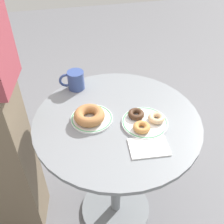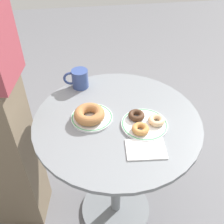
{
  "view_description": "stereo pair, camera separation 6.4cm",
  "coord_description": "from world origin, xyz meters",
  "px_view_note": "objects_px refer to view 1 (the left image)",
  "views": [
    {
      "loc": [
        -0.2,
        -0.81,
        1.5
      ],
      "look_at": [
        -0.02,
        -0.0,
        0.78
      ],
      "focal_mm": 42.56,
      "sensor_mm": 36.0,
      "label": 1
    },
    {
      "loc": [
        -0.14,
        -0.82,
        1.5
      ],
      "look_at": [
        -0.02,
        -0.0,
        0.78
      ],
      "focal_mm": 42.56,
      "sensor_mm": 36.0,
      "label": 2
    }
  ],
  "objects_px": {
    "paper_napkin": "(149,147)",
    "donut_cinnamon": "(89,115)",
    "cafe_table": "(116,157)",
    "plate_left": "(92,118)",
    "donut_old_fashioned": "(142,127)",
    "donut_glazed": "(156,118)",
    "coffee_mug": "(75,80)",
    "donut_chocolate": "(136,114)",
    "plate_right": "(145,123)"
  },
  "relations": [
    {
      "from": "cafe_table",
      "to": "donut_cinnamon",
      "type": "height_order",
      "value": "donut_cinnamon"
    },
    {
      "from": "plate_right",
      "to": "donut_glazed",
      "type": "xyz_separation_m",
      "value": [
        0.05,
        -0.0,
        0.02
      ]
    },
    {
      "from": "donut_glazed",
      "to": "coffee_mug",
      "type": "xyz_separation_m",
      "value": [
        -0.3,
        0.32,
        0.02
      ]
    },
    {
      "from": "cafe_table",
      "to": "donut_old_fashioned",
      "type": "distance_m",
      "value": 0.3
    },
    {
      "from": "donut_old_fashioned",
      "to": "coffee_mug",
      "type": "bearing_deg",
      "value": 122.11
    },
    {
      "from": "cafe_table",
      "to": "donut_old_fashioned",
      "type": "relative_size",
      "value": 10.66
    },
    {
      "from": "donut_chocolate",
      "to": "paper_napkin",
      "type": "distance_m",
      "value": 0.17
    },
    {
      "from": "plate_left",
      "to": "paper_napkin",
      "type": "distance_m",
      "value": 0.27
    },
    {
      "from": "donut_cinnamon",
      "to": "donut_old_fashioned",
      "type": "distance_m",
      "value": 0.22
    },
    {
      "from": "plate_right",
      "to": "donut_old_fashioned",
      "type": "xyz_separation_m",
      "value": [
        -0.03,
        -0.04,
        0.02
      ]
    },
    {
      "from": "paper_napkin",
      "to": "donut_cinnamon",
      "type": "bearing_deg",
      "value": 135.33
    },
    {
      "from": "cafe_table",
      "to": "paper_napkin",
      "type": "bearing_deg",
      "value": -66.08
    },
    {
      "from": "cafe_table",
      "to": "coffee_mug",
      "type": "distance_m",
      "value": 0.42
    },
    {
      "from": "cafe_table",
      "to": "plate_left",
      "type": "relative_size",
      "value": 4.16
    },
    {
      "from": "coffee_mug",
      "to": "paper_napkin",
      "type": "bearing_deg",
      "value": -63.06
    },
    {
      "from": "plate_left",
      "to": "donut_old_fashioned",
      "type": "xyz_separation_m",
      "value": [
        0.18,
        -0.11,
        0.02
      ]
    },
    {
      "from": "plate_left",
      "to": "coffee_mug",
      "type": "bearing_deg",
      "value": 99.22
    },
    {
      "from": "donut_chocolate",
      "to": "coffee_mug",
      "type": "relative_size",
      "value": 0.58
    },
    {
      "from": "cafe_table",
      "to": "plate_right",
      "type": "height_order",
      "value": "plate_right"
    },
    {
      "from": "donut_glazed",
      "to": "donut_chocolate",
      "type": "distance_m",
      "value": 0.09
    },
    {
      "from": "plate_left",
      "to": "donut_glazed",
      "type": "height_order",
      "value": "donut_glazed"
    },
    {
      "from": "paper_napkin",
      "to": "donut_glazed",
      "type": "bearing_deg",
      "value": 60.17
    },
    {
      "from": "donut_cinnamon",
      "to": "coffee_mug",
      "type": "xyz_separation_m",
      "value": [
        -0.03,
        0.25,
        0.01
      ]
    },
    {
      "from": "paper_napkin",
      "to": "plate_right",
      "type": "bearing_deg",
      "value": 79.09
    },
    {
      "from": "plate_left",
      "to": "donut_cinnamon",
      "type": "distance_m",
      "value": 0.03
    },
    {
      "from": "donut_chocolate",
      "to": "coffee_mug",
      "type": "distance_m",
      "value": 0.35
    },
    {
      "from": "paper_napkin",
      "to": "coffee_mug",
      "type": "distance_m",
      "value": 0.5
    },
    {
      "from": "plate_left",
      "to": "plate_right",
      "type": "xyz_separation_m",
      "value": [
        0.21,
        -0.07,
        0.0
      ]
    },
    {
      "from": "coffee_mug",
      "to": "donut_old_fashioned",
      "type": "bearing_deg",
      "value": -57.89
    },
    {
      "from": "donut_cinnamon",
      "to": "coffee_mug",
      "type": "bearing_deg",
      "value": 96.73
    },
    {
      "from": "coffee_mug",
      "to": "donut_chocolate",
      "type": "bearing_deg",
      "value": -50.75
    },
    {
      "from": "donut_chocolate",
      "to": "donut_glazed",
      "type": "bearing_deg",
      "value": -28.87
    },
    {
      "from": "donut_chocolate",
      "to": "paper_napkin",
      "type": "xyz_separation_m",
      "value": [
        0.0,
        -0.17,
        -0.02
      ]
    },
    {
      "from": "cafe_table",
      "to": "plate_right",
      "type": "distance_m",
      "value": 0.28
    },
    {
      "from": "cafe_table",
      "to": "plate_left",
      "type": "height_order",
      "value": "plate_left"
    },
    {
      "from": "donut_old_fashioned",
      "to": "coffee_mug",
      "type": "distance_m",
      "value": 0.42
    },
    {
      "from": "cafe_table",
      "to": "donut_glazed",
      "type": "bearing_deg",
      "value": -19.17
    },
    {
      "from": "donut_cinnamon",
      "to": "donut_chocolate",
      "type": "height_order",
      "value": "donut_cinnamon"
    },
    {
      "from": "plate_right",
      "to": "paper_napkin",
      "type": "xyz_separation_m",
      "value": [
        -0.02,
        -0.13,
        -0.0
      ]
    },
    {
      "from": "donut_cinnamon",
      "to": "paper_napkin",
      "type": "relative_size",
      "value": 0.87
    },
    {
      "from": "cafe_table",
      "to": "plate_left",
      "type": "bearing_deg",
      "value": 169.5
    },
    {
      "from": "donut_cinnamon",
      "to": "donut_chocolate",
      "type": "relative_size",
      "value": 1.87
    },
    {
      "from": "donut_chocolate",
      "to": "donut_cinnamon",
      "type": "bearing_deg",
      "value": 172.95
    },
    {
      "from": "plate_left",
      "to": "donut_chocolate",
      "type": "distance_m",
      "value": 0.19
    },
    {
      "from": "cafe_table",
      "to": "coffee_mug",
      "type": "bearing_deg",
      "value": 118.95
    },
    {
      "from": "donut_glazed",
      "to": "donut_old_fashioned",
      "type": "distance_m",
      "value": 0.09
    },
    {
      "from": "plate_left",
      "to": "coffee_mug",
      "type": "height_order",
      "value": "coffee_mug"
    },
    {
      "from": "donut_chocolate",
      "to": "donut_old_fashioned",
      "type": "distance_m",
      "value": 0.08
    },
    {
      "from": "plate_left",
      "to": "donut_glazed",
      "type": "xyz_separation_m",
      "value": [
        0.26,
        -0.07,
        0.02
      ]
    },
    {
      "from": "donut_cinnamon",
      "to": "donut_old_fashioned",
      "type": "bearing_deg",
      "value": -28.56
    }
  ]
}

